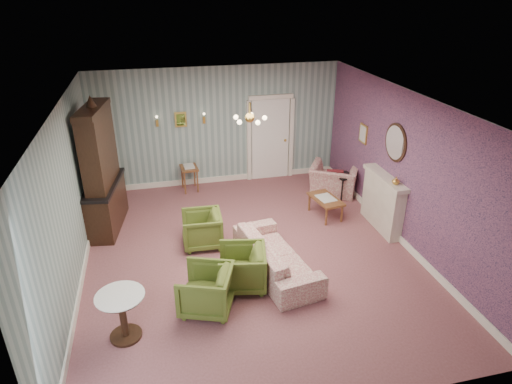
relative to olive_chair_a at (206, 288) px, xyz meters
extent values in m
plane|color=#884F53|center=(1.01, 1.33, -0.40)|extent=(7.00, 7.00, 0.00)
plane|color=white|center=(1.01, 1.33, 2.50)|extent=(7.00, 7.00, 0.00)
plane|color=slate|center=(1.01, 4.83, 1.05)|extent=(6.00, 0.00, 6.00)
plane|color=slate|center=(1.01, -2.17, 1.05)|extent=(6.00, 0.00, 6.00)
plane|color=slate|center=(-1.99, 1.33, 1.05)|extent=(0.00, 7.00, 7.00)
plane|color=slate|center=(4.01, 1.33, 1.05)|extent=(0.00, 7.00, 7.00)
plane|color=#AD5675|center=(3.99, 1.33, 1.05)|extent=(0.00, 7.00, 7.00)
imported|color=#526322|center=(0.00, 0.00, 0.00)|extent=(0.95, 0.98, 0.79)
imported|color=#526322|center=(0.66, 0.44, 0.00)|extent=(0.85, 0.89, 0.79)
imported|color=#526322|center=(0.17, 1.89, -0.02)|extent=(0.72, 0.77, 0.76)
imported|color=#9A3E48|center=(1.33, 0.74, 0.02)|extent=(0.97, 2.22, 0.84)
imported|color=#9A3E48|center=(3.55, 3.50, 0.08)|extent=(1.30, 1.16, 0.95)
imported|color=gold|center=(3.85, 1.33, 0.84)|extent=(0.15, 0.15, 0.15)
cube|color=maroon|center=(3.50, 3.35, 0.08)|extent=(0.41, 0.28, 0.39)
camera|label=1|loc=(-0.53, -5.56, 4.27)|focal=31.23mm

